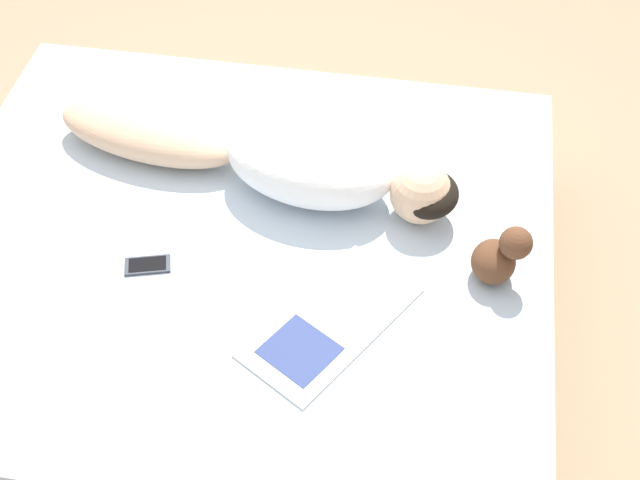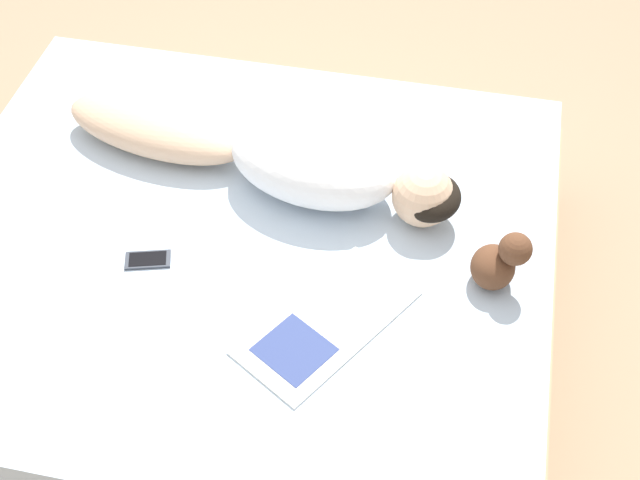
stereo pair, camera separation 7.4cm
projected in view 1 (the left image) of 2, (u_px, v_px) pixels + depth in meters
name	position (u px, v px, depth m)	size (l,w,h in m)	color
ground_plane	(244.00, 332.00, 3.15)	(12.00, 12.00, 0.00)	#9E8466
bed	(240.00, 289.00, 2.97)	(1.83, 2.03, 0.49)	tan
person	(274.00, 157.00, 2.89)	(0.50, 1.41, 0.24)	#DBB28E
open_magazine	(330.00, 323.00, 2.56)	(0.60, 0.51, 0.01)	white
cell_phone	(148.00, 265.00, 2.71)	(0.10, 0.15, 0.01)	#333842
plush_toy	(500.00, 257.00, 2.62)	(0.15, 0.17, 0.20)	brown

